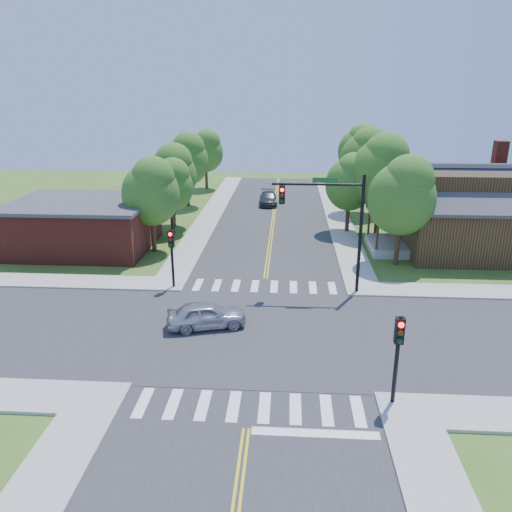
# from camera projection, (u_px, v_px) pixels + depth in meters

# --- Properties ---
(ground) EXTENTS (100.00, 100.00, 0.00)m
(ground) POSITION_uv_depth(u_px,v_px,m) (259.00, 333.00, 25.25)
(ground) COLOR #3B591C
(ground) RESTS_ON ground
(road_ns) EXTENTS (10.00, 90.00, 0.04)m
(road_ns) POSITION_uv_depth(u_px,v_px,m) (259.00, 333.00, 25.24)
(road_ns) COLOR #2D2D30
(road_ns) RESTS_ON ground
(road_ew) EXTENTS (90.00, 10.00, 0.04)m
(road_ew) POSITION_uv_depth(u_px,v_px,m) (259.00, 333.00, 25.24)
(road_ew) COLOR #2D2D30
(road_ew) RESTS_ON ground
(intersection_patch) EXTENTS (10.20, 10.20, 0.06)m
(intersection_patch) POSITION_uv_depth(u_px,v_px,m) (259.00, 333.00, 25.25)
(intersection_patch) COLOR #2D2D30
(intersection_patch) RESTS_ON ground
(sidewalk_ne) EXTENTS (40.00, 40.00, 0.14)m
(sidewalk_ne) POSITION_uv_depth(u_px,v_px,m) (471.00, 245.00, 39.20)
(sidewalk_ne) COLOR #9E9B93
(sidewalk_ne) RESTS_ON ground
(sidewalk_nw) EXTENTS (40.00, 40.00, 0.14)m
(sidewalk_nw) POSITION_uv_depth(u_px,v_px,m) (79.00, 237.00, 41.15)
(sidewalk_nw) COLOR #9E9B93
(sidewalk_nw) RESTS_ON ground
(crosswalk_north) EXTENTS (8.85, 2.00, 0.01)m
(crosswalk_north) POSITION_uv_depth(u_px,v_px,m) (265.00, 286.00, 31.09)
(crosswalk_north) COLOR white
(crosswalk_north) RESTS_ON ground
(crosswalk_south) EXTENTS (8.85, 2.00, 0.01)m
(crosswalk_south) POSITION_uv_depth(u_px,v_px,m) (249.00, 407.00, 19.38)
(crosswalk_south) COLOR white
(crosswalk_south) RESTS_ON ground
(centerline) EXTENTS (0.30, 90.00, 0.01)m
(centerline) POSITION_uv_depth(u_px,v_px,m) (259.00, 333.00, 25.24)
(centerline) COLOR gold
(centerline) RESTS_ON ground
(stop_bar) EXTENTS (4.60, 0.45, 0.09)m
(stop_bar) POSITION_uv_depth(u_px,v_px,m) (315.00, 434.00, 17.92)
(stop_bar) COLOR white
(stop_bar) RESTS_ON ground
(signal_mast_ne) EXTENTS (5.30, 0.42, 7.20)m
(signal_mast_ne) POSITION_uv_depth(u_px,v_px,m) (332.00, 215.00, 28.73)
(signal_mast_ne) COLOR black
(signal_mast_ne) RESTS_ON ground
(signal_pole_se) EXTENTS (0.34, 0.42, 3.80)m
(signal_pole_se) POSITION_uv_depth(u_px,v_px,m) (398.00, 344.00, 18.74)
(signal_pole_se) COLOR black
(signal_pole_se) RESTS_ON ground
(signal_pole_nw) EXTENTS (0.34, 0.42, 3.80)m
(signal_pole_nw) POSITION_uv_depth(u_px,v_px,m) (172.00, 248.00, 30.01)
(signal_pole_nw) COLOR black
(signal_pole_nw) RESTS_ON ground
(house_ne) EXTENTS (13.05, 8.80, 7.11)m
(house_ne) POSITION_uv_depth(u_px,v_px,m) (475.00, 209.00, 36.70)
(house_ne) COLOR black
(house_ne) RESTS_ON ground
(building_nw) EXTENTS (10.40, 8.40, 3.73)m
(building_nw) POSITION_uv_depth(u_px,v_px,m) (83.00, 225.00, 37.99)
(building_nw) COLOR maroon
(building_nw) RESTS_ON ground
(tree_e_a) EXTENTS (4.54, 4.31, 7.71)m
(tree_e_a) POSITION_uv_depth(u_px,v_px,m) (403.00, 194.00, 33.36)
(tree_e_a) COLOR #382314
(tree_e_a) RESTS_ON ground
(tree_e_b) EXTENTS (5.01, 4.76, 8.51)m
(tree_e_b) POSITION_uv_depth(u_px,v_px,m) (382.00, 169.00, 40.15)
(tree_e_b) COLOR #382314
(tree_e_b) RESTS_ON ground
(tree_e_c) EXTENTS (4.93, 4.68, 8.38)m
(tree_e_c) POSITION_uv_depth(u_px,v_px,m) (366.00, 157.00, 47.38)
(tree_e_c) COLOR #382314
(tree_e_c) RESTS_ON ground
(tree_e_d) EXTENTS (4.72, 4.49, 8.03)m
(tree_e_d) POSITION_uv_depth(u_px,v_px,m) (360.00, 148.00, 56.22)
(tree_e_d) COLOR #382314
(tree_e_d) RESTS_ON ground
(tree_w_a) EXTENTS (4.23, 4.02, 7.19)m
(tree_w_a) POSITION_uv_depth(u_px,v_px,m) (151.00, 190.00, 36.35)
(tree_w_a) COLOR #382314
(tree_w_a) RESTS_ON ground
(tree_w_b) EXTENTS (4.36, 4.14, 7.41)m
(tree_w_b) POSITION_uv_depth(u_px,v_px,m) (172.00, 172.00, 43.02)
(tree_w_b) COLOR #382314
(tree_w_b) RESTS_ON ground
(tree_w_c) EXTENTS (4.50, 4.28, 7.65)m
(tree_w_c) POSITION_uv_depth(u_px,v_px,m) (187.00, 158.00, 50.62)
(tree_w_c) COLOR #382314
(tree_w_c) RESTS_ON ground
(tree_w_d) EXTENTS (4.22, 4.01, 7.18)m
(tree_w_d) POSITION_uv_depth(u_px,v_px,m) (206.00, 150.00, 59.59)
(tree_w_d) COLOR #382314
(tree_w_d) RESTS_ON ground
(tree_house) EXTENTS (4.02, 3.82, 6.83)m
(tree_house) POSITION_uv_depth(u_px,v_px,m) (351.00, 181.00, 41.30)
(tree_house) COLOR #382314
(tree_house) RESTS_ON ground
(tree_bldg) EXTENTS (3.77, 3.58, 6.41)m
(tree_bldg) POSITION_uv_depth(u_px,v_px,m) (171.00, 184.00, 41.42)
(tree_bldg) COLOR #382314
(tree_bldg) RESTS_ON ground
(car_silver) EXTENTS (3.67, 4.87, 1.38)m
(car_silver) POSITION_uv_depth(u_px,v_px,m) (206.00, 315.00, 25.65)
(car_silver) COLOR #BBBDC3
(car_silver) RESTS_ON ground
(car_dgrey) EXTENTS (2.22, 4.65, 1.30)m
(car_dgrey) POSITION_uv_depth(u_px,v_px,m) (268.00, 199.00, 52.62)
(car_dgrey) COLOR #303336
(car_dgrey) RESTS_ON ground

